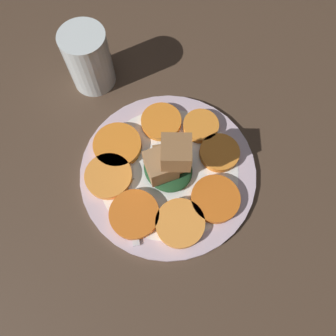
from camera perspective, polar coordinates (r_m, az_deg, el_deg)
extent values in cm
cube|color=#4C3828|center=(59.31, 0.00, -1.09)|extent=(120.00, 120.00, 2.00)
cylinder|color=silver|center=(57.91, 0.00, -0.58)|extent=(30.96, 30.96, 1.00)
cylinder|color=white|center=(57.86, 0.00, -0.56)|extent=(24.77, 24.77, 1.00)
cylinder|color=orange|center=(60.56, 5.74, 7.31)|extent=(6.52, 6.52, 1.38)
cylinder|color=orange|center=(60.70, -1.18, 8.07)|extent=(7.42, 7.42, 1.38)
cylinder|color=orange|center=(59.17, -8.80, 3.93)|extent=(8.59, 8.59, 1.38)
cylinder|color=orange|center=(57.14, -10.30, -1.40)|extent=(8.14, 8.14, 1.38)
cylinder|color=orange|center=(54.58, -5.88, -8.02)|extent=(8.30, 8.30, 1.38)
cylinder|color=#F9963A|center=(54.01, 2.11, -9.59)|extent=(8.12, 8.12, 1.38)
cylinder|color=orange|center=(55.53, 8.24, -5.34)|extent=(8.23, 8.23, 1.38)
cylinder|color=orange|center=(58.58, 8.94, 2.64)|extent=(7.07, 7.07, 1.38)
ellipsoid|color=#1E4723|center=(56.53, 0.00, -0.04)|extent=(9.07, 8.16, 1.76)
cube|color=olive|center=(54.24, -0.60, 1.62)|extent=(4.87, 4.87, 3.69)
cube|color=#9E754C|center=(53.29, -1.32, 0.61)|extent=(5.68, 5.68, 4.73)
cube|color=brown|center=(53.52, -0.18, 0.54)|extent=(4.28, 4.28, 4.24)
cube|color=olive|center=(53.66, 0.48, 0.98)|extent=(4.97, 4.97, 4.30)
cube|color=olive|center=(51.13, 1.69, 2.18)|extent=(3.87, 3.87, 3.28)
cube|color=olive|center=(49.23, 1.43, 2.66)|extent=(6.32, 6.32, 4.55)
cube|color=silver|center=(55.24, -6.30, -7.54)|extent=(10.90, 5.50, 0.40)
cube|color=silver|center=(57.19, -7.15, -1.40)|extent=(2.18, 2.67, 0.40)
cube|color=silver|center=(58.37, -8.49, 1.11)|extent=(4.24, 2.05, 0.40)
cube|color=silver|center=(58.32, -7.84, 1.22)|extent=(4.24, 2.05, 0.40)
cube|color=silver|center=(58.28, -7.19, 1.33)|extent=(4.24, 2.05, 0.40)
cube|color=silver|center=(58.24, -6.55, 1.43)|extent=(4.24, 2.05, 0.40)
cylinder|color=silver|center=(65.01, -13.65, 17.90)|extent=(8.31, 8.31, 11.88)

